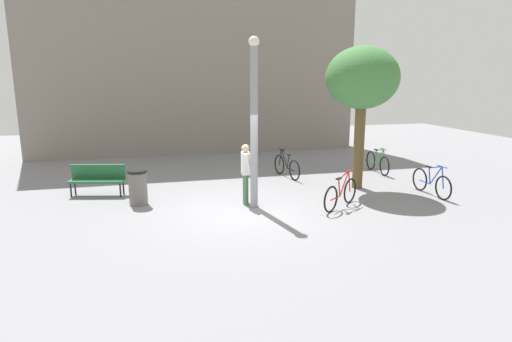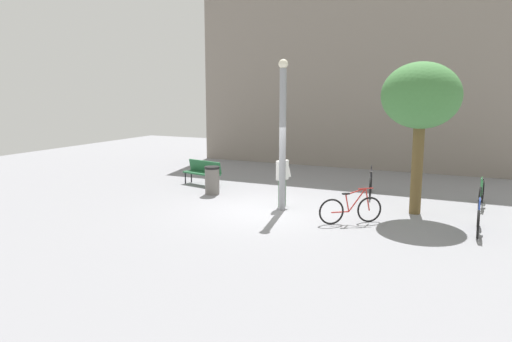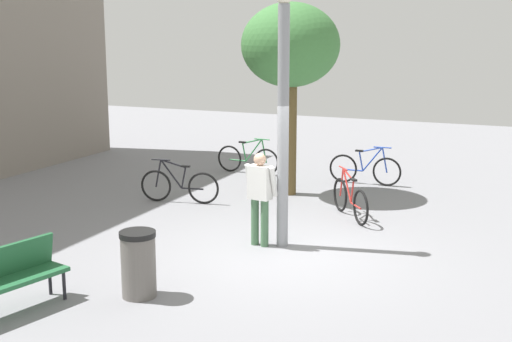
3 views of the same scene
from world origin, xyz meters
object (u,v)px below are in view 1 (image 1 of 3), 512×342
object	(u,v)px
person_by_lamppost	(246,170)
park_bench	(98,177)
plaza_tree	(362,80)
bicycle_black	(287,166)
lamppost	(254,120)
bicycle_red	(341,194)
bicycle_green	(378,162)
bicycle_blue	(431,183)
trash_bin	(138,187)

from	to	relation	value
person_by_lamppost	park_bench	distance (m)	4.53
park_bench	plaza_tree	distance (m)	8.45
bicycle_black	person_by_lamppost	bearing A→B (deg)	-126.58
lamppost	bicycle_black	distance (m)	4.25
bicycle_red	bicycle_green	bearing A→B (deg)	49.34
bicycle_red	bicycle_blue	bearing A→B (deg)	9.12
park_bench	bicycle_green	world-z (taller)	bicycle_green
bicycle_blue	trash_bin	bearing A→B (deg)	172.44
bicycle_blue	trash_bin	world-z (taller)	trash_bin
plaza_tree	bicycle_green	xyz separation A→B (m)	(1.74, 1.83, -2.98)
lamppost	bicycle_black	xyz separation A→B (m)	(1.96, 3.21, -1.97)
plaza_tree	trash_bin	distance (m)	7.31
park_bench	plaza_tree	size ratio (longest dim) A/B	0.38
lamppost	bicycle_green	distance (m)	6.55
bicycle_black	bicycle_blue	distance (m)	4.77
person_by_lamppost	bicycle_green	xyz separation A→B (m)	(5.57, 2.72, -0.58)
park_bench	plaza_tree	world-z (taller)	plaza_tree
lamppost	person_by_lamppost	distance (m)	1.45
bicycle_green	bicycle_blue	distance (m)	3.18
trash_bin	bicycle_green	bearing A→B (deg)	13.72
park_bench	bicycle_black	xyz separation A→B (m)	(6.17, 0.87, -0.16)
bicycle_green	bicycle_black	xyz separation A→B (m)	(-3.46, 0.12, 0.00)
lamppost	park_bench	world-z (taller)	lamppost
bicycle_blue	bicycle_red	xyz separation A→B (m)	(-3.15, -0.51, 0.00)
park_bench	bicycle_blue	distance (m)	9.91
lamppost	bicycle_red	bearing A→B (deg)	-14.78
person_by_lamppost	bicycle_blue	bearing A→B (deg)	-4.75
person_by_lamppost	trash_bin	distance (m)	3.00
bicycle_black	trash_bin	xyz separation A→B (m)	(-5.00, -2.18, 0.11)
park_bench	lamppost	bearing A→B (deg)	-29.14
person_by_lamppost	bicycle_green	size ratio (longest dim) A/B	0.92
bicycle_green	bicycle_red	bearing A→B (deg)	-130.66
park_bench	bicycle_black	distance (m)	6.23
park_bench	bicycle_blue	bearing A→B (deg)	-14.22
person_by_lamppost	bicycle_black	distance (m)	3.59
park_bench	bicycle_green	xyz separation A→B (m)	(9.63, 0.75, -0.16)
plaza_tree	bicycle_green	bearing A→B (deg)	46.42
person_by_lamppost	park_bench	world-z (taller)	person_by_lamppost
person_by_lamppost	bicycle_blue	distance (m)	5.60
plaza_tree	bicycle_black	distance (m)	3.96
bicycle_black	bicycle_red	xyz separation A→B (m)	(0.29, -3.81, 0.00)
person_by_lamppost	bicycle_red	size ratio (longest dim) A/B	1.14
bicycle_green	bicycle_blue	size ratio (longest dim) A/B	1.00
park_bench	bicycle_red	xyz separation A→B (m)	(6.46, -2.94, -0.16)
bicycle_red	trash_bin	xyz separation A→B (m)	(-5.29, 1.62, 0.11)
lamppost	trash_bin	xyz separation A→B (m)	(-3.03, 1.03, -1.87)
plaza_tree	bicycle_blue	world-z (taller)	plaza_tree
lamppost	bicycle_blue	world-z (taller)	lamppost
bicycle_green	bicycle_red	size ratio (longest dim) A/B	1.24
person_by_lamppost	trash_bin	xyz separation A→B (m)	(-2.89, 0.66, -0.47)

